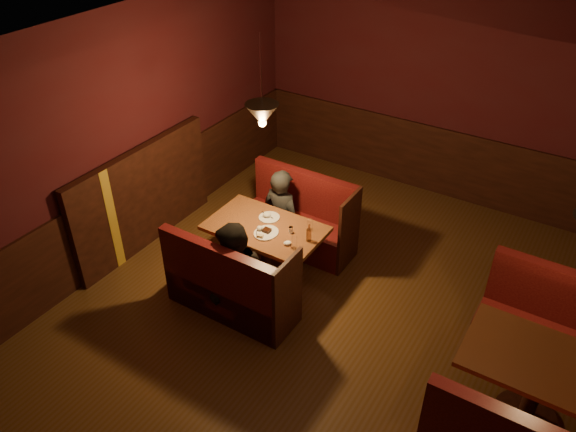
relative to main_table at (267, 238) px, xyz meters
The scene contains 8 objects.
room 1.24m from the main_table, 30.46° to the right, with size 6.02×7.02×2.92m.
main_table is the anchor object (origin of this frame).
main_bench_far 0.77m from the main_table, 88.95° to the left, with size 1.44×0.51×0.98m.
main_bench_near 0.78m from the main_table, 88.95° to the right, with size 1.44×0.51×0.98m.
second_table 3.07m from the main_table, ahead, with size 1.30×0.83×0.73m.
second_bench_far 3.10m from the main_table, ahead, with size 1.44×0.54×1.03m.
diner_a 0.63m from the main_table, 105.69° to the left, with size 0.53×0.35×1.44m, color black.
diner_b 0.74m from the main_table, 82.66° to the right, with size 0.72×0.56×1.49m, color black.
Camera 1 is at (1.66, -3.58, 4.32)m, focal length 35.00 mm.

